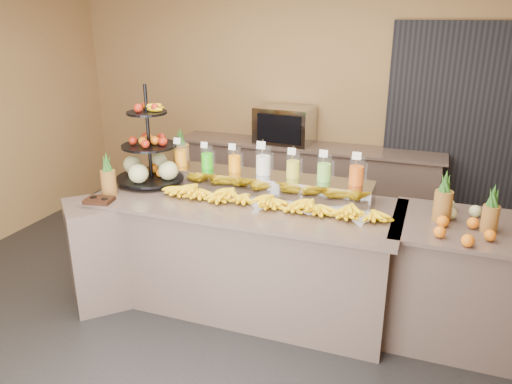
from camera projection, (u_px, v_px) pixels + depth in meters
The scene contains 20 objects.
ground at pixel (232, 319), 4.08m from camera, with size 6.00×6.00×0.00m, color black.
room_envelope at pixel (287, 76), 4.08m from camera, with size 6.04×5.02×2.82m.
buffet_counter at pixel (231, 252), 4.19m from camera, with size 2.75×1.25×0.93m.
right_counter at pixel (461, 282), 3.73m from camera, with size 1.08×0.88×0.93m.
back_ledge at pixel (305, 183), 5.91m from camera, with size 3.10×0.55×0.93m.
pitcher_tray at pixel (263, 183), 4.24m from camera, with size 1.85×0.30×0.15m, color gray.
juice_pitcher_orange_a at pixel (181, 155), 4.43m from camera, with size 0.11×0.12×0.27m.
juice_pitcher_green at pixel (207, 159), 4.35m from camera, with size 0.11×0.11×0.26m.
juice_pitcher_orange_b at pixel (235, 161), 4.27m from camera, with size 0.11×0.11×0.26m.
juice_pitcher_milk at pixel (263, 162), 4.18m from camera, with size 0.13×0.13×0.31m.
juice_pitcher_lemon at pixel (293, 167), 4.10m from camera, with size 0.11×0.12×0.28m.
juice_pitcher_lime at pixel (324, 170), 4.01m from camera, with size 0.12×0.12×0.28m.
juice_pitcher_orange_c at pixel (357, 173), 3.92m from camera, with size 0.12×0.12×0.29m.
banana_heap at pixel (269, 198), 3.91m from camera, with size 1.82×0.16×0.15m.
fruit_stand at pixel (154, 159), 4.39m from camera, with size 0.67×0.67×0.87m.
condiment_caddy at pixel (99, 200), 4.01m from camera, with size 0.21×0.16×0.03m, color black.
pineapple_left_a at pixel (108, 179), 4.13m from camera, with size 0.12×0.12×0.37m.
pineapple_left_b at pixel (181, 157), 4.66m from camera, with size 0.15×0.15×0.44m.
right_fruit_pile at pixel (462, 221), 3.46m from camera, with size 0.43×0.41×0.23m.
oven_warmer at pixel (285, 125), 5.77m from camera, with size 0.64×0.45×0.43m, color gray.
Camera 1 is at (1.39, -3.21, 2.36)m, focal length 35.00 mm.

